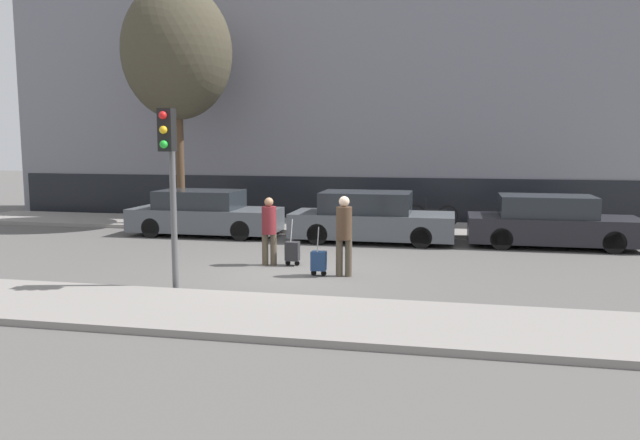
# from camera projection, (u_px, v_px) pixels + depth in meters

# --- Properties ---
(ground_plane) EXTENTS (80.00, 80.00, 0.00)m
(ground_plane) POSITION_uv_depth(u_px,v_px,m) (300.00, 272.00, 14.02)
(ground_plane) COLOR #565451
(sidewalk_near) EXTENTS (28.00, 2.50, 0.12)m
(sidewalk_near) POSITION_uv_depth(u_px,v_px,m) (246.00, 314.00, 10.37)
(sidewalk_near) COLOR gray
(sidewalk_near) RESTS_ON ground_plane
(sidewalk_far) EXTENTS (28.00, 3.00, 0.12)m
(sidewalk_far) POSITION_uv_depth(u_px,v_px,m) (350.00, 227.00, 20.80)
(sidewalk_far) COLOR gray
(sidewalk_far) RESTS_ON ground_plane
(building_facade) EXTENTS (28.00, 2.67, 11.43)m
(building_facade) POSITION_uv_depth(u_px,v_px,m) (366.00, 66.00, 23.49)
(building_facade) COLOR slate
(building_facade) RESTS_ON ground_plane
(parked_car_0) EXTENTS (4.59, 1.81, 1.40)m
(parked_car_0) POSITION_uv_depth(u_px,v_px,m) (204.00, 214.00, 19.38)
(parked_car_0) COLOR #4C5156
(parked_car_0) RESTS_ON ground_plane
(parked_car_1) EXTENTS (4.68, 1.88, 1.45)m
(parked_car_1) POSITION_uv_depth(u_px,v_px,m) (371.00, 218.00, 18.14)
(parked_car_1) COLOR #4C5156
(parked_car_1) RESTS_ON ground_plane
(parked_car_2) EXTENTS (4.56, 1.77, 1.43)m
(parked_car_2) POSITION_uv_depth(u_px,v_px,m) (551.00, 223.00, 17.24)
(parked_car_2) COLOR black
(parked_car_2) RESTS_ON ground_plane
(pedestrian_left) EXTENTS (0.35, 0.34, 1.61)m
(pedestrian_left) POSITION_uv_depth(u_px,v_px,m) (269.00, 227.00, 14.65)
(pedestrian_left) COLOR #4C4233
(pedestrian_left) RESTS_ON ground_plane
(trolley_left) EXTENTS (0.34, 0.29, 1.11)m
(trolley_left) POSITION_uv_depth(u_px,v_px,m) (292.00, 251.00, 14.66)
(trolley_left) COLOR #262628
(trolley_left) RESTS_ON ground_plane
(pedestrian_right) EXTENTS (0.35, 0.34, 1.75)m
(pedestrian_right) POSITION_uv_depth(u_px,v_px,m) (344.00, 231.00, 13.43)
(pedestrian_right) COLOR #4C4233
(pedestrian_right) RESTS_ON ground_plane
(trolley_right) EXTENTS (0.34, 0.29, 1.08)m
(trolley_right) POSITION_uv_depth(u_px,v_px,m) (319.00, 261.00, 13.56)
(trolley_right) COLOR navy
(trolley_right) RESTS_ON ground_plane
(traffic_light) EXTENTS (0.28, 0.47, 3.53)m
(traffic_light) POSITION_uv_depth(u_px,v_px,m) (169.00, 162.00, 11.81)
(traffic_light) COLOR #515154
(traffic_light) RESTS_ON ground_plane
(parked_bicycle) EXTENTS (1.77, 0.06, 0.96)m
(parked_bicycle) POSITION_uv_depth(u_px,v_px,m) (431.00, 215.00, 20.44)
(parked_bicycle) COLOR black
(parked_bicycle) RESTS_ON sidewalk_far
(bare_tree_near_crossing) EXTENTS (3.66, 3.66, 7.98)m
(bare_tree_near_crossing) POSITION_uv_depth(u_px,v_px,m) (177.00, 52.00, 20.75)
(bare_tree_near_crossing) COLOR #4C3826
(bare_tree_near_crossing) RESTS_ON sidewalk_far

